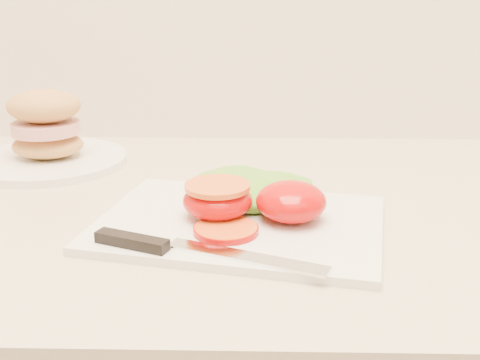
{
  "coord_description": "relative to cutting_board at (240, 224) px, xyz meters",
  "views": [
    {
      "loc": [
        -0.35,
        0.95,
        1.2
      ],
      "look_at": [
        -0.37,
        1.6,
        0.99
      ],
      "focal_mm": 45.0,
      "sensor_mm": 36.0,
      "label": 1
    }
  ],
  "objects": [
    {
      "name": "lettuce_leaf_1",
      "position": [
        0.04,
        0.06,
        0.02
      ],
      "size": [
        0.15,
        0.13,
        0.03
      ],
      "primitive_type": "ellipsoid",
      "rotation": [
        0.0,
        0.0,
        0.51
      ],
      "color": "#79BE32",
      "rests_on": "cutting_board"
    },
    {
      "name": "cutting_board",
      "position": [
        0.0,
        0.0,
        0.0
      ],
      "size": [
        0.36,
        0.29,
        0.01
      ],
      "primitive_type": "cube",
      "rotation": [
        0.0,
        0.0,
        -0.21
      ],
      "color": "white",
      "rests_on": "counter"
    },
    {
      "name": "lettuce_leaf_0",
      "position": [
        0.0,
        0.07,
        0.02
      ],
      "size": [
        0.18,
        0.17,
        0.03
      ],
      "primitive_type": "ellipsoid",
      "rotation": [
        0.0,
        0.0,
        -0.72
      ],
      "color": "#79BE32",
      "rests_on": "cutting_board"
    },
    {
      "name": "sandwich_plate",
      "position": [
        -0.3,
        0.24,
        0.04
      ],
      "size": [
        0.24,
        0.24,
        0.12
      ],
      "rotation": [
        0.0,
        0.0,
        0.14
      ],
      "color": "white",
      "rests_on": "counter"
    },
    {
      "name": "tomato_slice_0",
      "position": [
        -0.01,
        -0.04,
        0.01
      ],
      "size": [
        0.07,
        0.07,
        0.01
      ],
      "primitive_type": "cylinder",
      "color": "orange",
      "rests_on": "cutting_board"
    },
    {
      "name": "knife",
      "position": [
        -0.06,
        -0.08,
        0.01
      ],
      "size": [
        0.24,
        0.09,
        0.01
      ],
      "rotation": [
        0.0,
        0.0,
        -0.39
      ],
      "color": "silver",
      "rests_on": "cutting_board"
    },
    {
      "name": "tomato_half_dome",
      "position": [
        0.06,
        0.0,
        0.03
      ],
      "size": [
        0.08,
        0.08,
        0.04
      ],
      "primitive_type": "ellipsoid",
      "color": "#C00C07",
      "rests_on": "cutting_board"
    },
    {
      "name": "tomato_half_cut",
      "position": [
        -0.03,
        0.01,
        0.03
      ],
      "size": [
        0.08,
        0.08,
        0.04
      ],
      "color": "#C00C07",
      "rests_on": "cutting_board"
    }
  ]
}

